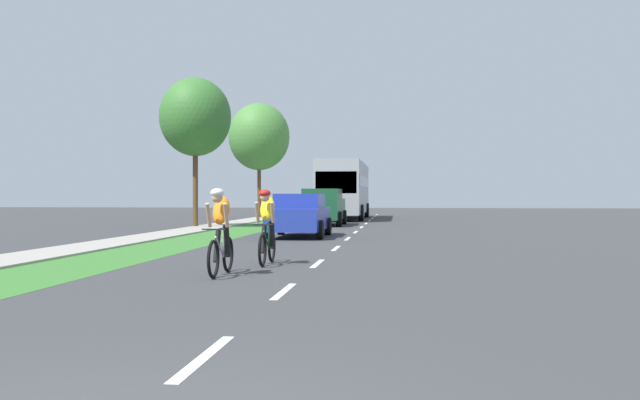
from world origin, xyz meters
TOP-DOWN VIEW (x-y plane):
  - ground_plane at (0.00, 20.00)m, footprint 120.00×120.00m
  - grass_verge at (-4.90, 20.00)m, footprint 2.28×70.00m
  - sidewalk_concrete at (-6.88, 20.00)m, footprint 1.68×70.00m
  - lane_markings_center at (0.00, 24.00)m, footprint 0.12×53.49m
  - cyclist_lead at (-1.50, 8.72)m, footprint 0.42×1.72m
  - cyclist_trailing at (-1.04, 10.79)m, footprint 0.42×1.72m
  - sedan_blue at (-1.77, 20.61)m, footprint 1.98×4.30m
  - suv_dark_green at (-2.03, 30.16)m, footprint 2.15×4.70m
  - bus_silver at (-1.69, 39.63)m, footprint 2.78×11.60m
  - street_tree_near at (-7.59, 27.40)m, footprint 3.28×3.28m
  - street_tree_far at (-7.36, 40.83)m, footprint 3.97×3.97m

SIDE VIEW (x-z plane):
  - ground_plane at x=0.00m, z-range 0.00..0.00m
  - grass_verge at x=-4.90m, z-range 0.00..0.01m
  - lane_markings_center at x=0.00m, z-range 0.00..0.01m
  - sidewalk_concrete at x=-6.88m, z-range -0.05..0.06m
  - sedan_blue at x=-1.77m, z-range 0.01..1.53m
  - cyclist_lead at x=-1.50m, z-range 0.02..1.60m
  - cyclist_trailing at x=-1.04m, z-range 0.02..1.60m
  - suv_dark_green at x=-2.03m, z-range 0.05..1.84m
  - bus_silver at x=-1.69m, z-range 0.24..3.72m
  - street_tree_near at x=-7.59m, z-range 1.62..8.50m
  - street_tree_far at x=-7.36m, z-range 1.55..9.04m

